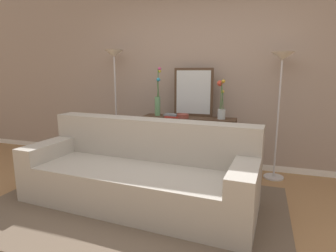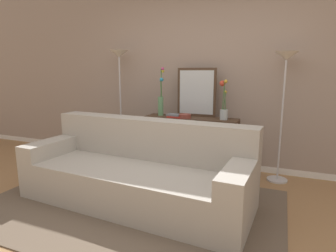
{
  "view_description": "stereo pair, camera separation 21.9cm",
  "coord_description": "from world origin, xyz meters",
  "views": [
    {
      "loc": [
        0.84,
        -2.09,
        1.41
      ],
      "look_at": [
        -0.24,
        1.09,
        0.76
      ],
      "focal_mm": 29.84,
      "sensor_mm": 36.0,
      "label": 1
    },
    {
      "loc": [
        1.04,
        -2.01,
        1.41
      ],
      "look_at": [
        -0.24,
        1.09,
        0.76
      ],
      "focal_mm": 29.84,
      "sensor_mm": 36.0,
      "label": 2
    }
  ],
  "objects": [
    {
      "name": "fruit_bowl",
      "position": [
        -0.2,
        1.59,
        0.81
      ],
      "size": [
        0.17,
        0.17,
        0.06
      ],
      "color": "brown",
      "rests_on": "console_table"
    },
    {
      "name": "vase_tall_flowers",
      "position": [
        -0.6,
        1.69,
        1.02
      ],
      "size": [
        0.1,
        0.1,
        0.69
      ],
      "color": "#669E6B",
      "rests_on": "console_table"
    },
    {
      "name": "book_stack",
      "position": [
        -0.35,
        1.58,
        0.81
      ],
      "size": [
        0.22,
        0.15,
        0.05
      ],
      "color": "#BC3328",
      "rests_on": "console_table"
    },
    {
      "name": "floor_lamp_right",
      "position": [
        1.04,
        1.76,
        1.3
      ],
      "size": [
        0.28,
        0.28,
        1.65
      ],
      "color": "silver",
      "rests_on": "ground"
    },
    {
      "name": "wall_mirror",
      "position": [
        -0.1,
        1.82,
        1.13
      ],
      "size": [
        0.56,
        0.02,
        0.68
      ],
      "color": "#473323",
      "rests_on": "console_table"
    },
    {
      "name": "console_table",
      "position": [
        -0.14,
        1.68,
        0.54
      ],
      "size": [
        1.32,
        0.33,
        0.78
      ],
      "color": "#473323",
      "rests_on": "ground"
    },
    {
      "name": "area_rug",
      "position": [
        -0.39,
        0.39,
        0.01
      ],
      "size": [
        3.1,
        2.04,
        0.01
      ],
      "color": "brown",
      "rests_on": "ground"
    },
    {
      "name": "back_wall",
      "position": [
        0.0,
        2.09,
        1.4
      ],
      "size": [
        12.0,
        0.15,
        2.8
      ],
      "color": "white",
      "rests_on": "ground"
    },
    {
      "name": "floor_lamp_left",
      "position": [
        -1.33,
        1.76,
        1.37
      ],
      "size": [
        0.28,
        0.28,
        1.74
      ],
      "color": "silver",
      "rests_on": "ground"
    },
    {
      "name": "ground_plane",
      "position": [
        0.0,
        0.0,
        -0.01
      ],
      "size": [
        16.0,
        16.0,
        0.02
      ],
      "primitive_type": "cube",
      "color": "#9E754C"
    },
    {
      "name": "couch",
      "position": [
        -0.38,
        0.55,
        0.31
      ],
      "size": [
        2.54,
        1.08,
        0.88
      ],
      "color": "#ADA89E",
      "rests_on": "ground"
    },
    {
      "name": "vase_short_flowers",
      "position": [
        0.32,
        1.68,
        0.97
      ],
      "size": [
        0.13,
        0.12,
        0.53
      ],
      "color": "silver",
      "rests_on": "console_table"
    },
    {
      "name": "book_row_under_console",
      "position": [
        -0.48,
        1.68,
        0.06
      ],
      "size": [
        0.4,
        0.17,
        0.13
      ],
      "color": "#B77F33",
      "rests_on": "ground"
    }
  ]
}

